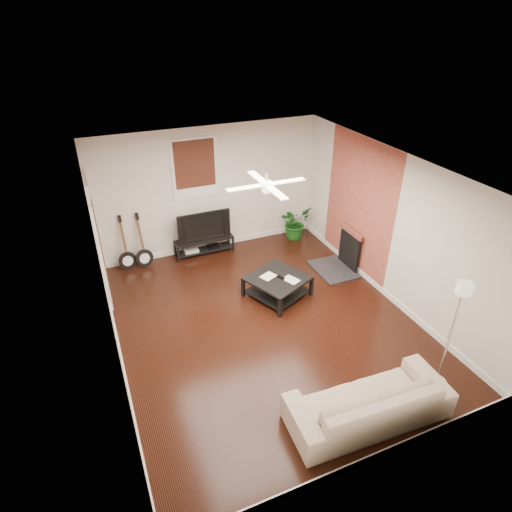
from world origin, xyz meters
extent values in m
cube|color=black|center=(0.00, 0.00, 0.00)|extent=(5.00, 6.00, 0.01)
cube|color=white|center=(0.00, 0.00, 2.80)|extent=(5.00, 6.00, 0.01)
cube|color=silver|center=(0.00, 3.00, 1.40)|extent=(5.00, 0.01, 2.80)
cube|color=silver|center=(0.00, -3.00, 1.40)|extent=(5.00, 0.01, 2.80)
cube|color=silver|center=(-2.50, 0.00, 1.40)|extent=(0.01, 6.00, 2.80)
cube|color=silver|center=(2.50, 0.00, 1.40)|extent=(0.01, 6.00, 2.80)
cube|color=#AF4638|center=(2.49, 1.00, 1.40)|extent=(0.02, 2.20, 2.80)
cube|color=black|center=(2.20, 1.00, 0.46)|extent=(0.80, 1.10, 0.92)
cube|color=#33150E|center=(-0.30, 2.97, 1.95)|extent=(1.00, 0.06, 1.30)
cube|color=white|center=(-2.46, 1.90, 1.25)|extent=(0.08, 1.00, 2.50)
cube|color=black|center=(-0.27, 2.78, 0.19)|extent=(1.32, 0.35, 0.37)
imported|color=black|center=(-0.27, 2.80, 0.71)|extent=(1.19, 0.16, 0.68)
cube|color=black|center=(0.55, 0.65, 0.21)|extent=(1.31, 1.31, 0.42)
imported|color=tan|center=(0.45, -2.41, 0.32)|extent=(2.25, 0.98, 0.65)
imported|color=#175318|center=(1.98, 2.67, 0.40)|extent=(0.89, 0.83, 0.80)
camera|label=1|loc=(-2.48, -5.45, 4.89)|focal=29.95mm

